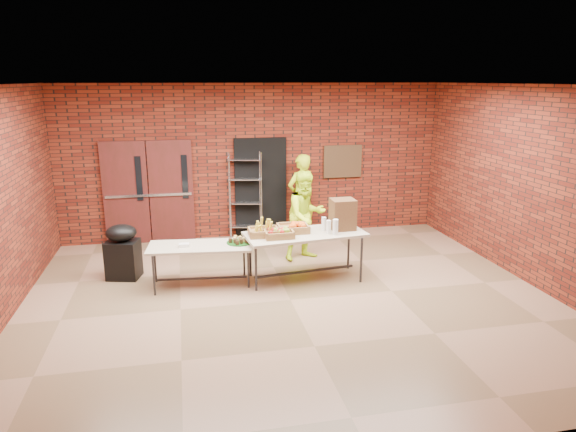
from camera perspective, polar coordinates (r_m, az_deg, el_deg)
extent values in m
cube|color=brown|center=(7.97, 0.27, -9.43)|extent=(8.00, 7.00, 0.04)
cube|color=silver|center=(7.26, 0.31, 14.56)|extent=(8.00, 7.00, 0.04)
cube|color=maroon|center=(10.85, -3.66, 6.08)|extent=(8.00, 0.04, 3.20)
cube|color=maroon|center=(4.23, 10.53, -8.57)|extent=(8.00, 0.04, 3.20)
cube|color=maroon|center=(9.16, 25.72, 2.96)|extent=(0.04, 7.00, 3.20)
cube|color=#4F1716|center=(10.82, -17.58, 2.41)|extent=(0.88, 0.08, 2.10)
cube|color=#4F1716|center=(10.77, -12.82, 2.68)|extent=(0.88, 0.08, 2.10)
cube|color=black|center=(10.69, -16.24, 4.01)|extent=(0.12, 0.02, 0.90)
cube|color=black|center=(10.66, -11.40, 4.28)|extent=(0.12, 0.02, 0.90)
cube|color=#B0B1B7|center=(10.74, -15.20, 2.22)|extent=(1.70, 0.04, 0.05)
cube|color=black|center=(10.91, -3.05, 3.19)|extent=(1.10, 0.06, 2.10)
cube|color=#412B1A|center=(11.22, 6.09, 6.06)|extent=(0.85, 0.04, 0.70)
cube|color=tan|center=(8.40, -9.73, -3.34)|extent=(1.73, 0.86, 0.04)
cube|color=#2A292E|center=(8.59, -9.57, -6.85)|extent=(1.47, 0.19, 0.03)
cylinder|color=#2A292E|center=(8.78, -14.55, -5.15)|extent=(0.03, 0.03, 0.65)
cylinder|color=#2A292E|center=(8.82, -4.91, -4.61)|extent=(0.03, 0.03, 0.65)
cylinder|color=#2A292E|center=(8.27, -14.69, -6.45)|extent=(0.03, 0.03, 0.65)
cylinder|color=#2A292E|center=(8.31, -4.43, -5.87)|extent=(0.03, 0.03, 0.65)
cube|color=tan|center=(8.49, 1.92, -2.04)|extent=(2.05, 1.04, 0.04)
cube|color=#2A292E|center=(8.71, 1.88, -6.18)|extent=(1.75, 0.24, 0.03)
cylinder|color=#2A292E|center=(8.77, -4.21, -4.30)|extent=(0.04, 0.04, 0.77)
cylinder|color=#2A292E|center=(9.15, 6.75, -3.53)|extent=(0.04, 0.04, 0.77)
cylinder|color=#2A292E|center=(8.16, -3.58, -5.80)|extent=(0.04, 0.04, 0.77)
cylinder|color=#2A292E|center=(8.57, 8.15, -4.89)|extent=(0.04, 0.04, 0.77)
cube|color=olive|center=(8.34, -2.71, -1.93)|extent=(0.48, 0.37, 0.07)
cube|color=olive|center=(8.53, 0.56, -1.53)|extent=(0.50, 0.39, 0.08)
cube|color=olive|center=(8.25, -1.02, -2.12)|extent=(0.46, 0.36, 0.07)
cylinder|color=#134713|center=(8.42, -5.45, -2.94)|extent=(0.41, 0.41, 0.02)
cube|color=white|center=(8.36, -11.47, -3.20)|extent=(0.16, 0.11, 0.05)
cube|color=#50381B|center=(8.68, 6.09, 0.20)|extent=(0.39, 0.35, 0.52)
cylinder|color=white|center=(8.44, 4.54, -1.23)|extent=(0.08, 0.08, 0.23)
cylinder|color=white|center=(8.38, 5.29, -1.24)|extent=(0.09, 0.09, 0.26)
cylinder|color=white|center=(8.60, 4.01, -0.89)|extent=(0.08, 0.08, 0.23)
cube|color=black|center=(9.12, -17.82, -4.61)|extent=(0.61, 0.54, 0.66)
ellipsoid|color=black|center=(8.98, -18.05, -1.79)|extent=(0.60, 0.54, 0.28)
imported|color=#D1F91B|center=(10.75, 1.47, 2.17)|extent=(0.77, 0.65, 1.79)
imported|color=#D1F91B|center=(9.47, 2.02, 0.05)|extent=(0.97, 0.86, 1.67)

